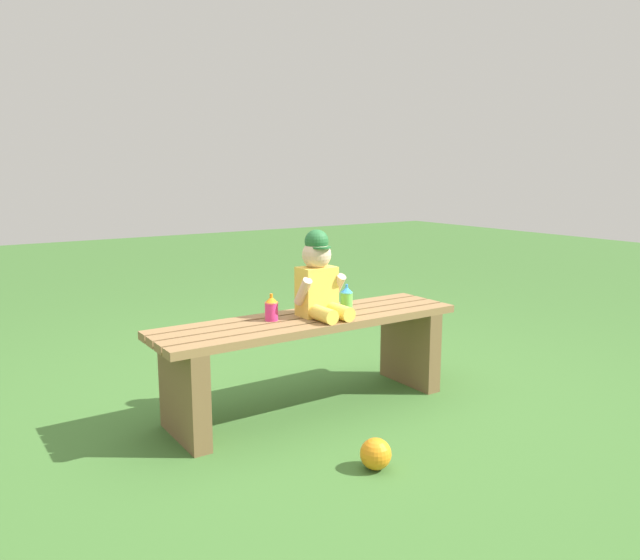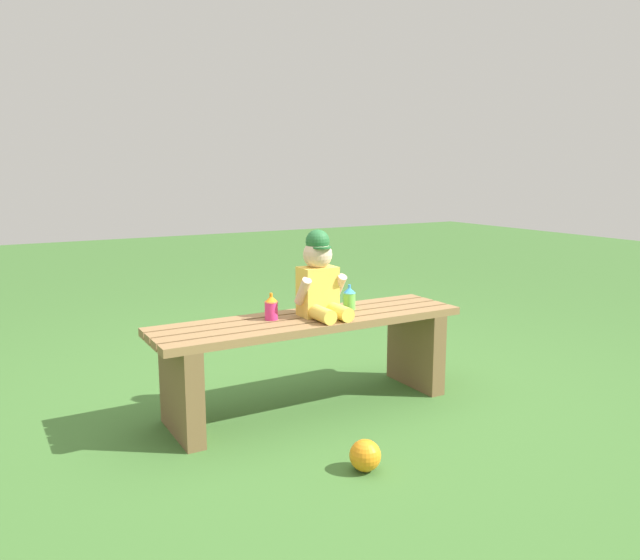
% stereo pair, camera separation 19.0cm
% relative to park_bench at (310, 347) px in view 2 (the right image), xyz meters
% --- Properties ---
extents(ground_plane, '(16.00, 16.00, 0.00)m').
position_rel_park_bench_xyz_m(ground_plane, '(0.00, -0.00, -0.30)').
color(ground_plane, '#3D6B2D').
extents(park_bench, '(1.49, 0.38, 0.44)m').
position_rel_park_bench_xyz_m(park_bench, '(0.00, 0.00, 0.00)').
color(park_bench, olive).
rests_on(park_bench, ground_plane).
extents(child_figure, '(0.23, 0.27, 0.40)m').
position_rel_park_bench_xyz_m(child_figure, '(0.05, -0.00, 0.32)').
color(child_figure, '#F2C64C').
rests_on(child_figure, park_bench).
extents(sippy_cup_left, '(0.06, 0.06, 0.12)m').
position_rel_park_bench_xyz_m(sippy_cup_left, '(-0.18, 0.04, 0.20)').
color(sippy_cup_left, '#E5337F').
rests_on(sippy_cup_left, park_bench).
extents(sippy_cup_right, '(0.06, 0.06, 0.12)m').
position_rel_park_bench_xyz_m(sippy_cup_right, '(0.24, 0.04, 0.20)').
color(sippy_cup_right, '#66CC4C').
rests_on(sippy_cup_right, park_bench).
extents(toy_ball, '(0.12, 0.12, 0.12)m').
position_rel_park_bench_xyz_m(toy_ball, '(-0.13, -0.65, -0.24)').
color(toy_ball, orange).
rests_on(toy_ball, ground_plane).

